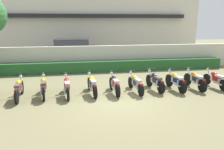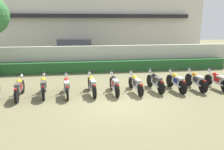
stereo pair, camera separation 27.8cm
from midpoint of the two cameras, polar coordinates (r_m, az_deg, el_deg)
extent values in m
plane|color=olive|center=(9.26, 0.81, -6.96)|extent=(60.00, 60.00, 0.00)
cube|color=beige|center=(25.23, -6.32, 13.84)|extent=(22.33, 6.00, 6.87)
cube|color=black|center=(21.99, -5.79, 14.82)|extent=(18.76, 0.50, 0.36)
cube|color=beige|center=(15.39, -3.69, 4.44)|extent=(21.22, 0.30, 1.65)
cube|color=#235628|center=(14.79, -3.37, 2.23)|extent=(16.97, 0.70, 0.72)
cube|color=black|center=(18.81, -9.84, 5.65)|extent=(4.66, 2.27, 1.00)
cube|color=#2D333D|center=(18.74, -10.56, 8.14)|extent=(2.85, 1.95, 0.65)
cylinder|color=black|center=(19.70, -4.97, 4.97)|extent=(0.70, 0.28, 0.68)
cylinder|color=black|center=(17.87, -5.02, 4.10)|extent=(0.70, 0.28, 0.68)
cylinder|color=black|center=(19.99, -14.06, 4.74)|extent=(0.70, 0.28, 0.68)
cylinder|color=black|center=(18.19, -15.02, 3.85)|extent=(0.70, 0.28, 0.68)
cylinder|color=black|center=(11.10, -22.78, -2.91)|extent=(0.13, 0.61, 0.61)
cylinder|color=black|center=(9.83, -23.98, -5.06)|extent=(0.13, 0.61, 0.61)
cube|color=silver|center=(10.37, -23.46, -3.21)|extent=(0.24, 0.61, 0.22)
ellipsoid|color=yellow|center=(10.48, -23.43, -1.74)|extent=(0.25, 0.45, 0.22)
cube|color=#4C4742|center=(10.10, -23.79, -2.43)|extent=(0.23, 0.53, 0.10)
cube|color=red|center=(9.66, -24.24, -3.67)|extent=(0.10, 0.09, 0.08)
cylinder|color=silver|center=(10.93, -23.00, -1.43)|extent=(0.06, 0.23, 0.65)
cylinder|color=black|center=(10.77, -23.23, 0.10)|extent=(0.60, 0.07, 0.04)
sphere|color=silver|center=(11.00, -23.00, -0.38)|extent=(0.14, 0.14, 0.14)
cylinder|color=silver|center=(10.20, -24.29, -4.33)|extent=(0.10, 0.55, 0.07)
cube|color=#A51414|center=(10.31, -23.53, -3.02)|extent=(0.26, 0.37, 0.20)
cylinder|color=black|center=(10.98, -17.68, -2.57)|extent=(0.15, 0.64, 0.64)
cylinder|color=black|center=(9.78, -17.89, -4.53)|extent=(0.15, 0.64, 0.64)
cube|color=silver|center=(10.29, -17.85, -2.77)|extent=(0.26, 0.62, 0.22)
ellipsoid|color=yellow|center=(10.40, -17.91, -1.30)|extent=(0.26, 0.46, 0.22)
cube|color=#4C4742|center=(10.02, -17.97, -1.97)|extent=(0.25, 0.54, 0.10)
cube|color=red|center=(9.61, -18.02, -3.12)|extent=(0.11, 0.09, 0.08)
cylinder|color=silver|center=(10.81, -17.82, -1.07)|extent=(0.07, 0.23, 0.65)
cylinder|color=black|center=(10.65, -17.95, 0.48)|extent=(0.60, 0.10, 0.04)
sphere|color=silver|center=(10.88, -17.87, -0.01)|extent=(0.14, 0.14, 0.14)
cylinder|color=silver|center=(10.09, -18.52, -3.90)|extent=(0.13, 0.55, 0.07)
cube|color=black|center=(10.23, -17.88, -2.58)|extent=(0.28, 0.38, 0.20)
cylinder|color=black|center=(10.77, -12.38, -2.65)|extent=(0.14, 0.60, 0.60)
cylinder|color=black|center=(9.58, -12.01, -4.67)|extent=(0.14, 0.60, 0.60)
cube|color=silver|center=(10.08, -12.23, -2.87)|extent=(0.25, 0.62, 0.22)
ellipsoid|color=red|center=(10.19, -12.34, -1.36)|extent=(0.26, 0.46, 0.22)
cube|color=#B2ADA3|center=(9.81, -12.22, -2.06)|extent=(0.25, 0.54, 0.10)
cube|color=red|center=(9.40, -12.06, -3.23)|extent=(0.11, 0.09, 0.08)
cylinder|color=silver|center=(10.60, -12.44, -1.12)|extent=(0.07, 0.23, 0.65)
cylinder|color=black|center=(10.44, -12.50, 0.46)|extent=(0.60, 0.09, 0.04)
sphere|color=silver|center=(10.67, -12.51, -0.04)|extent=(0.14, 0.14, 0.14)
cylinder|color=silver|center=(9.88, -12.81, -4.03)|extent=(0.12, 0.55, 0.07)
cube|color=black|center=(10.02, -12.23, -2.67)|extent=(0.27, 0.38, 0.20)
cylinder|color=black|center=(10.91, -6.52, -2.20)|extent=(0.16, 0.61, 0.61)
cylinder|color=black|center=(9.64, -5.18, -4.28)|extent=(0.16, 0.61, 0.61)
cube|color=silver|center=(10.18, -5.86, -2.44)|extent=(0.26, 0.62, 0.22)
ellipsoid|color=yellow|center=(10.28, -6.06, -0.96)|extent=(0.27, 0.46, 0.22)
cube|color=beige|center=(9.91, -5.65, -1.62)|extent=(0.26, 0.54, 0.10)
cube|color=red|center=(9.46, -5.10, -2.84)|extent=(0.11, 0.09, 0.08)
cylinder|color=silver|center=(10.74, -6.48, -0.68)|extent=(0.07, 0.23, 0.65)
cylinder|color=black|center=(10.58, -6.45, 0.89)|extent=(0.60, 0.10, 0.04)
sphere|color=silver|center=(10.80, -6.60, 0.39)|extent=(0.14, 0.14, 0.14)
cylinder|color=silver|center=(9.96, -6.26, -3.59)|extent=(0.13, 0.55, 0.07)
cube|color=black|center=(10.12, -5.81, -2.24)|extent=(0.28, 0.38, 0.20)
cylinder|color=black|center=(10.88, -0.87, -2.16)|extent=(0.13, 0.61, 0.60)
cylinder|color=black|center=(9.74, 0.67, -4.04)|extent=(0.13, 0.61, 0.60)
cube|color=silver|center=(10.22, -0.08, -2.32)|extent=(0.24, 0.61, 0.22)
ellipsoid|color=black|center=(10.32, -0.30, -0.84)|extent=(0.25, 0.45, 0.22)
cube|color=#B2ADA3|center=(9.95, 0.22, -1.51)|extent=(0.23, 0.53, 0.10)
cube|color=red|center=(9.57, 0.82, -2.62)|extent=(0.10, 0.09, 0.08)
cylinder|color=silver|center=(10.71, -0.78, -0.64)|extent=(0.06, 0.23, 0.65)
cylinder|color=black|center=(10.55, -0.68, 0.93)|extent=(0.60, 0.07, 0.04)
sphere|color=silver|center=(10.78, -0.90, 0.43)|extent=(0.14, 0.14, 0.14)
cylinder|color=silver|center=(10.00, -0.42, -3.46)|extent=(0.10, 0.55, 0.07)
cube|color=#A51414|center=(10.16, -0.02, -2.12)|extent=(0.26, 0.37, 0.20)
cylinder|color=black|center=(11.15, 4.11, -1.92)|extent=(0.14, 0.57, 0.56)
cylinder|color=black|center=(9.95, 6.62, -3.88)|extent=(0.14, 0.57, 0.56)
cube|color=silver|center=(10.46, 5.40, -2.13)|extent=(0.25, 0.62, 0.22)
ellipsoid|color=yellow|center=(10.56, 5.11, -0.69)|extent=(0.26, 0.46, 0.22)
cube|color=#B2ADA3|center=(10.20, 5.88, -1.32)|extent=(0.25, 0.54, 0.10)
cube|color=red|center=(9.78, 6.88, -2.48)|extent=(0.11, 0.09, 0.08)
cylinder|color=silver|center=(10.99, 4.29, -0.43)|extent=(0.07, 0.23, 0.65)
cylinder|color=black|center=(10.83, 4.47, 1.10)|extent=(0.60, 0.09, 0.04)
sphere|color=silver|center=(11.05, 4.12, 0.61)|extent=(0.14, 0.14, 0.14)
cylinder|color=silver|center=(10.23, 5.24, -3.24)|extent=(0.12, 0.55, 0.07)
cube|color=black|center=(10.40, 5.50, -1.93)|extent=(0.27, 0.38, 0.20)
cylinder|color=black|center=(11.50, 8.83, -1.41)|extent=(0.16, 0.63, 0.62)
cylinder|color=black|center=(10.44, 11.70, -3.07)|extent=(0.16, 0.63, 0.62)
cube|color=silver|center=(10.88, 10.34, -1.51)|extent=(0.27, 0.62, 0.22)
ellipsoid|color=black|center=(10.97, 10.00, -0.13)|extent=(0.27, 0.46, 0.22)
cube|color=#4C4742|center=(10.63, 10.94, -0.72)|extent=(0.26, 0.54, 0.10)
cube|color=red|center=(10.28, 12.03, -1.73)|extent=(0.11, 0.09, 0.08)
cylinder|color=silver|center=(11.34, 9.08, 0.04)|extent=(0.08, 0.23, 0.65)
cylinder|color=black|center=(11.19, 9.34, 1.53)|extent=(0.60, 0.10, 0.04)
sphere|color=silver|center=(11.40, 8.88, 1.04)|extent=(0.14, 0.14, 0.14)
cylinder|color=silver|center=(10.65, 10.33, -2.57)|extent=(0.13, 0.55, 0.07)
cube|color=black|center=(10.83, 10.47, -1.32)|extent=(0.28, 0.39, 0.20)
cylinder|color=black|center=(11.70, 13.74, -1.35)|extent=(0.15, 0.64, 0.63)
cylinder|color=black|center=(10.70, 16.87, -2.94)|extent=(0.15, 0.64, 0.63)
cube|color=silver|center=(11.12, 15.41, -1.43)|extent=(0.26, 0.62, 0.22)
ellipsoid|color=yellow|center=(11.21, 15.05, -0.08)|extent=(0.26, 0.46, 0.22)
cube|color=beige|center=(10.88, 16.09, -0.66)|extent=(0.25, 0.54, 0.10)
cube|color=red|center=(10.55, 17.26, -1.62)|extent=(0.11, 0.09, 0.08)
cylinder|color=silver|center=(11.55, 14.05, 0.07)|extent=(0.07, 0.23, 0.65)
cylinder|color=black|center=(11.41, 14.36, 1.53)|extent=(0.60, 0.09, 0.04)
sphere|color=silver|center=(11.61, 13.83, 1.06)|extent=(0.14, 0.14, 0.14)
cylinder|color=silver|center=(10.88, 15.49, -2.46)|extent=(0.12, 0.55, 0.07)
cube|color=navy|center=(11.06, 15.56, -1.25)|extent=(0.27, 0.38, 0.20)
cylinder|color=black|center=(12.23, 18.17, -1.02)|extent=(0.12, 0.63, 0.63)
cylinder|color=black|center=(11.20, 21.48, -2.59)|extent=(0.12, 0.63, 0.63)
cube|color=silver|center=(11.63, 19.94, -1.12)|extent=(0.23, 0.61, 0.22)
ellipsoid|color=orange|center=(11.72, 19.58, 0.17)|extent=(0.24, 0.45, 0.22)
cube|color=beige|center=(11.40, 20.64, -0.38)|extent=(0.23, 0.53, 0.10)
cube|color=red|center=(11.05, 21.89, -1.33)|extent=(0.10, 0.09, 0.08)
cylinder|color=silver|center=(12.09, 18.49, 0.35)|extent=(0.06, 0.23, 0.65)
cylinder|color=black|center=(11.95, 18.83, 1.75)|extent=(0.60, 0.07, 0.04)
sphere|color=silver|center=(12.14, 18.29, 1.29)|extent=(0.14, 0.14, 0.14)
cylinder|color=silver|center=(11.40, 20.05, -2.10)|extent=(0.10, 0.55, 0.07)
cube|color=black|center=(11.58, 20.09, -0.94)|extent=(0.26, 0.37, 0.20)
cylinder|color=black|center=(12.72, 22.51, -0.98)|extent=(0.15, 0.57, 0.57)
cylinder|color=black|center=(11.82, 26.17, -2.39)|extent=(0.15, 0.57, 0.57)
cube|color=silver|center=(12.19, 24.49, -1.03)|extent=(0.26, 0.62, 0.22)
ellipsoid|color=red|center=(12.27, 24.09, 0.19)|extent=(0.27, 0.46, 0.22)
cube|color=beige|center=(11.98, 25.29, -0.32)|extent=(0.26, 0.54, 0.10)
cylinder|color=silver|center=(12.58, 22.90, 0.34)|extent=(0.07, 0.23, 0.65)
cylinder|color=black|center=(12.45, 23.29, 1.68)|extent=(0.60, 0.10, 0.04)
sphere|color=silver|center=(12.63, 22.66, 1.24)|extent=(0.14, 0.14, 0.14)
cylinder|color=silver|center=(11.97, 24.76, -1.96)|extent=(0.13, 0.55, 0.07)
cube|color=#A51414|center=(12.15, 24.67, -0.86)|extent=(0.28, 0.38, 0.20)
camera|label=1|loc=(0.14, -90.76, -0.18)|focal=35.72mm
camera|label=2|loc=(0.14, 89.24, 0.18)|focal=35.72mm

